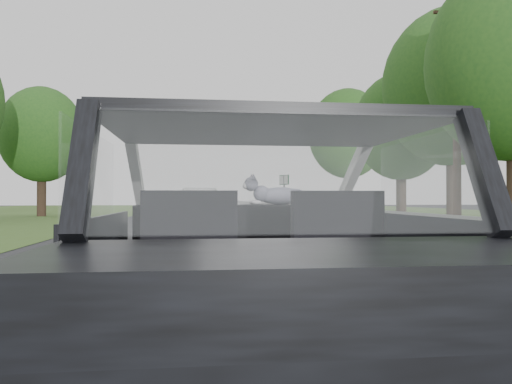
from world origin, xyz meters
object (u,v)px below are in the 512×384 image
object	(u,v)px
subject_car	(256,251)
other_car	(200,203)
cat	(281,195)
utility_pole	(457,109)
highway_sign	(284,195)

from	to	relation	value
subject_car	other_car	distance (m)	22.49
subject_car	cat	xyz separation A→B (m)	(0.27, 0.66, 0.35)
utility_pole	cat	bearing A→B (deg)	-123.75
cat	utility_pole	world-z (taller)	utility_pole
utility_pole	highway_sign	bearing A→B (deg)	105.18
subject_car	utility_pole	world-z (taller)	utility_pole
cat	highway_sign	size ratio (longest dim) A/B	0.21
subject_car	highway_sign	distance (m)	26.86
subject_car	other_car	size ratio (longest dim) A/B	0.84
other_car	cat	bearing A→B (deg)	-94.03
subject_car	highway_sign	world-z (taller)	highway_sign
subject_car	other_car	world-z (taller)	other_car
utility_pole	other_car	bearing A→B (deg)	132.63
highway_sign	utility_pole	world-z (taller)	utility_pole
subject_car	highway_sign	bearing A→B (deg)	79.41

